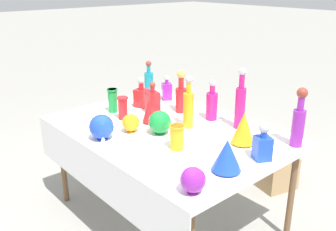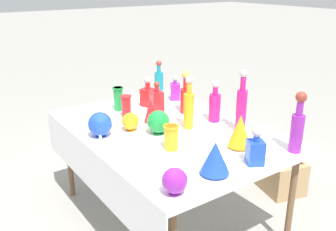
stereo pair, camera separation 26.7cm
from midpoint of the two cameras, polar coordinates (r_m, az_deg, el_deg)
The scene contains 26 objects.
ground_plane at distance 3.07m, azimuth 2.57°, elevation -15.26°, with size 40.00×40.00×0.00m, color gray.
display_table at distance 2.70m, azimuth 2.18°, elevation -3.28°, with size 1.70×1.20×0.76m.
tall_bottle_0 at distance 3.50m, azimuth 0.79°, elevation 5.36°, with size 0.08×0.08×0.31m.
tall_bottle_1 at distance 2.47m, azimuth 22.10°, elevation -1.55°, with size 0.08×0.08×0.39m.
tall_bottle_2 at distance 2.67m, azimuth 6.04°, elevation 1.28°, with size 0.07×0.07×0.39m.
tall_bottle_3 at distance 2.67m, azimuth 13.97°, elevation 1.44°, with size 0.07×0.07×0.45m.
tall_bottle_4 at distance 2.84m, azimuth 9.82°, elevation 1.49°, with size 0.09×0.09×0.31m.
tall_bottle_5 at distance 2.99m, azimuth 5.28°, elevation 3.04°, with size 0.09×0.09×0.35m.
square_decanter_0 at distance 2.97m, azimuth 0.88°, elevation 2.15°, with size 0.11×0.11×0.26m.
square_decanter_1 at distance 3.15m, azimuth -0.67°, elevation 3.13°, with size 0.13×0.13×0.25m.
square_decanter_2 at distance 3.32m, azimuth 3.37°, elevation 3.85°, with size 0.11×0.11×0.22m.
square_decanter_3 at distance 2.25m, azimuth 16.55°, elevation -4.86°, with size 0.13×0.13×0.24m.
slender_vase_0 at distance 2.35m, azimuth 3.75°, elevation -3.28°, with size 0.10×0.10×0.16m.
slender_vase_1 at distance 3.05m, azimuth -5.11°, elevation 2.64°, with size 0.09×0.09×0.19m.
slender_vase_2 at distance 2.89m, azimuth -3.77°, elevation 1.45°, with size 0.09×0.09×0.18m.
fluted_vase_0 at distance 2.78m, azimuth 0.08°, elevation 0.82°, with size 0.10×0.10×0.19m.
fluted_vase_1 at distance 2.09m, azimuth 10.86°, elevation -6.39°, with size 0.17×0.17×0.19m.
fluted_vase_2 at distance 2.43m, azimuth 14.03°, elevation -2.37°, with size 0.15×0.15×0.22m.
round_bowl_0 at distance 2.64m, azimuth -2.91°, elevation -0.95°, with size 0.12×0.12×0.13m.
round_bowl_1 at distance 1.89m, azimuth 5.11°, elevation -9.99°, with size 0.13×0.13×0.14m.
round_bowl_2 at distance 2.58m, azimuth 1.47°, elevation -1.03°, with size 0.16×0.16×0.17m.
round_bowl_3 at distance 2.55m, azimuth -7.40°, elevation -1.38°, with size 0.17×0.17×0.17m.
price_tag_left at distance 2.51m, azimuth -7.33°, elevation -3.53°, with size 0.05×0.01×0.04m, color white.
price_tag_center at distance 2.82m, azimuth -11.54°, elevation -1.14°, with size 0.06×0.01×0.03m, color white.
price_tag_right at distance 2.68m, azimuth -10.48°, elevation -2.19°, with size 0.06×0.01×0.03m, color white.
cardboard_box_behind_left at distance 3.55m, azimuth 18.49°, elevation -8.23°, with size 0.53×0.42×0.38m.
Camera 2 is at (2.05, -1.43, 1.79)m, focal length 40.00 mm.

